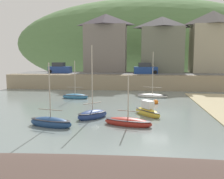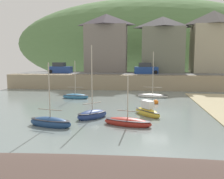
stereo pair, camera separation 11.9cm
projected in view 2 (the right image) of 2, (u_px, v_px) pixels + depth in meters
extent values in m
cube|color=slate|center=(156.00, 114.00, 23.48)|extent=(48.00, 40.00, 0.06)
cube|color=gray|center=(150.00, 83.00, 40.05)|extent=(48.00, 2.40, 2.40)
cube|color=#606060|center=(149.00, 74.00, 43.54)|extent=(48.00, 9.00, 0.10)
ellipsoid|color=#537845|center=(145.00, 44.00, 76.62)|extent=(80.00, 44.00, 26.30)
cube|color=slate|center=(106.00, 49.00, 48.32)|extent=(7.95, 5.34, 9.01)
pyramid|color=#403A41|center=(106.00, 20.00, 47.57)|extent=(8.25, 5.64, 2.17)
cube|color=#696C5A|center=(162.00, 50.00, 47.11)|extent=(7.75, 5.95, 8.41)
pyramid|color=#3D3B3D|center=(163.00, 22.00, 46.40)|extent=(8.05, 6.25, 2.08)
cube|color=tan|center=(212.00, 49.00, 46.00)|extent=(7.45, 5.14, 8.87)
pyramid|color=#524E4D|center=(214.00, 18.00, 45.24)|extent=(7.75, 5.44, 2.53)
ellipsoid|color=maroon|center=(128.00, 123.00, 19.47)|extent=(4.03, 2.02, 0.82)
ellipsoid|color=black|center=(128.00, 120.00, 19.44)|extent=(3.95, 1.98, 0.12)
cylinder|color=#B2A893|center=(128.00, 97.00, 19.20)|extent=(0.09, 0.09, 3.31)
cylinder|color=gray|center=(128.00, 111.00, 19.35)|extent=(1.76, 0.49, 0.07)
ellipsoid|color=navy|center=(92.00, 115.00, 21.76)|extent=(3.01, 3.03, 0.96)
ellipsoid|color=black|center=(92.00, 112.00, 21.72)|extent=(2.95, 2.97, 0.12)
cylinder|color=#B2A893|center=(92.00, 78.00, 21.32)|extent=(0.09, 0.09, 5.64)
cylinder|color=gray|center=(92.00, 103.00, 21.61)|extent=(1.38, 1.41, 0.07)
ellipsoid|color=teal|center=(75.00, 97.00, 32.03)|extent=(3.51, 1.40, 0.81)
ellipsoid|color=black|center=(75.00, 95.00, 32.00)|extent=(3.44, 1.37, 0.12)
cylinder|color=#B2A893|center=(75.00, 77.00, 31.69)|extent=(0.09, 0.09, 4.25)
cylinder|color=gray|center=(75.00, 87.00, 31.86)|extent=(2.08, 0.22, 0.07)
ellipsoid|color=gold|center=(147.00, 113.00, 22.77)|extent=(2.77, 3.15, 0.88)
ellipsoid|color=black|center=(147.00, 110.00, 22.74)|extent=(2.71, 3.08, 0.12)
cube|color=silver|center=(147.00, 104.00, 22.66)|extent=(1.22, 1.30, 0.72)
ellipsoid|color=navy|center=(50.00, 123.00, 19.24)|extent=(3.79, 1.93, 0.96)
ellipsoid|color=black|center=(50.00, 120.00, 19.20)|extent=(3.71, 1.89, 0.12)
cylinder|color=#B2A893|center=(49.00, 90.00, 18.89)|extent=(0.09, 0.09, 4.22)
cylinder|color=gray|center=(50.00, 110.00, 19.10)|extent=(2.10, 0.55, 0.07)
ellipsoid|color=white|center=(153.00, 96.00, 32.89)|extent=(4.15, 1.93, 0.62)
ellipsoid|color=black|center=(153.00, 95.00, 32.87)|extent=(4.07, 1.89, 0.12)
cylinder|color=#B2A893|center=(153.00, 73.00, 32.48)|extent=(0.09, 0.09, 5.55)
cylinder|color=gray|center=(153.00, 87.00, 32.73)|extent=(2.38, 0.45, 0.07)
cube|color=navy|center=(61.00, 70.00, 45.33)|extent=(4.18, 1.89, 1.20)
cube|color=#282D33|center=(59.00, 64.00, 45.23)|extent=(2.17, 1.60, 0.80)
cylinder|color=black|center=(71.00, 71.00, 45.96)|extent=(0.64, 0.22, 0.64)
cylinder|color=black|center=(68.00, 72.00, 44.39)|extent=(0.64, 0.22, 0.64)
cylinder|color=black|center=(54.00, 71.00, 46.34)|extent=(0.64, 0.22, 0.64)
cylinder|color=black|center=(51.00, 71.00, 44.77)|extent=(0.64, 0.22, 0.64)
cube|color=navy|center=(146.00, 70.00, 43.52)|extent=(4.25, 2.09, 1.20)
cube|color=#282D33|center=(145.00, 65.00, 43.42)|extent=(2.24, 1.70, 0.80)
cylinder|color=black|center=(155.00, 72.00, 44.15)|extent=(0.64, 0.22, 0.64)
cylinder|color=black|center=(156.00, 72.00, 42.57)|extent=(0.64, 0.22, 0.64)
cylinder|color=black|center=(137.00, 71.00, 44.53)|extent=(0.64, 0.22, 0.64)
cylinder|color=black|center=(137.00, 72.00, 42.96)|extent=(0.64, 0.22, 0.64)
sphere|color=orange|center=(156.00, 102.00, 28.43)|extent=(0.60, 0.60, 0.60)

